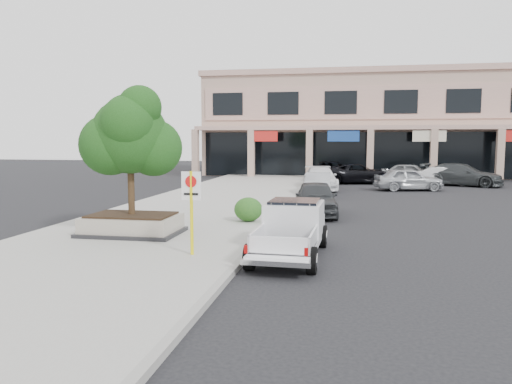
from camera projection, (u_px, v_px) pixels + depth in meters
ground at (307, 247)px, 15.40m from camera, size 120.00×120.00×0.00m
sidewalk at (194, 212)px, 22.25m from camera, size 8.00×52.00×0.15m
curb at (282, 215)px, 21.54m from camera, size 0.20×52.00×0.15m
strip_mall at (422, 124)px, 46.64m from camera, size 40.55×12.43×9.50m
planter at (132, 224)px, 16.70m from camera, size 3.20×2.20×0.68m
planter_tree at (136, 136)px, 16.52m from camera, size 2.90×2.55×4.00m
no_parking_sign at (191, 201)px, 13.58m from camera, size 0.55×0.09×2.30m
hedge at (248, 209)px, 19.25m from camera, size 1.10×0.99×0.93m
pickup_truck at (290, 230)px, 13.96m from camera, size 1.96×4.93×1.53m
curb_car_a at (316, 198)px, 21.84m from camera, size 2.22×4.55×1.50m
curb_car_b at (318, 184)px, 29.25m from camera, size 1.59×4.19×1.36m
curb_car_c at (320, 178)px, 33.23m from camera, size 2.72×5.36×1.49m
curb_car_d at (329, 172)px, 39.43m from camera, size 3.26×5.96×1.58m
lot_car_a at (408, 179)px, 32.42m from camera, size 4.62×2.64×1.48m
lot_car_b at (444, 176)px, 36.24m from camera, size 4.17×1.78×1.34m
lot_car_c at (462, 175)px, 35.75m from camera, size 5.96×4.17×1.60m
lot_car_d at (358, 174)px, 37.66m from camera, size 5.78×3.43×1.50m
lot_car_e at (411, 173)px, 38.16m from camera, size 4.73×2.65×1.52m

